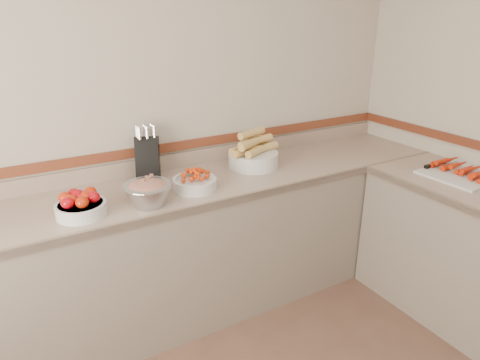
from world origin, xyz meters
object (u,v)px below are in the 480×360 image
cherry_tomato_bowl (195,182)px  rhubarb_bowl (148,192)px  cutting_board (464,171)px  knife_block (148,156)px  tomato_bowl (80,205)px  corn_bowl (253,155)px

cherry_tomato_bowl → rhubarb_bowl: rhubarb_bowl is taller
cutting_board → cherry_tomato_bowl: bearing=158.2°
knife_block → tomato_bowl: (-0.48, -0.35, -0.08)m
knife_block → rhubarb_bowl: size_ratio=1.30×
knife_block → corn_bowl: 0.70m
tomato_bowl → rhubarb_bowl: rhubarb_bowl is taller
corn_bowl → cutting_board: size_ratio=0.71×
tomato_bowl → cherry_tomato_bowl: size_ratio=0.98×
cherry_tomato_bowl → tomato_bowl: bearing=-177.8°
rhubarb_bowl → tomato_bowl: bearing=169.9°
tomato_bowl → cutting_board: tomato_bowl is taller
cutting_board → tomato_bowl: bearing=164.7°
cherry_tomato_bowl → knife_block: bearing=118.0°
cherry_tomato_bowl → rhubarb_bowl: bearing=-164.6°
knife_block → tomato_bowl: bearing=-144.2°
corn_bowl → cutting_board: bearing=-36.4°
tomato_bowl → cutting_board: bearing=-15.3°
rhubarb_bowl → cutting_board: size_ratio=0.50×
tomato_bowl → cherry_tomato_bowl: cherry_tomato_bowl is taller
cherry_tomato_bowl → cutting_board: cherry_tomato_bowl is taller
knife_block → cherry_tomato_bowl: 0.38m
knife_block → cherry_tomato_bowl: bearing=-62.0°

